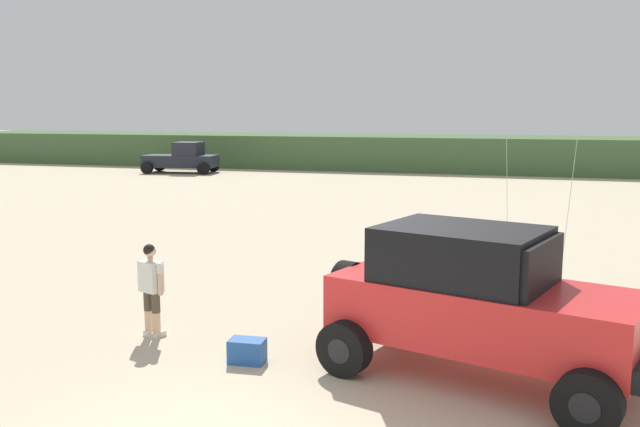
{
  "coord_description": "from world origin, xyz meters",
  "views": [
    {
      "loc": [
        3.33,
        -6.66,
        3.96
      ],
      "look_at": [
        0.02,
        4.51,
        2.2
      ],
      "focal_mm": 38.41,
      "sensor_mm": 36.0,
      "label": 1
    }
  ],
  "objects_px": {
    "person_watching": "(151,285)",
    "distant_pickup": "(183,158)",
    "cooler_box": "(247,351)",
    "jeep": "(478,300)"
  },
  "relations": [
    {
      "from": "jeep",
      "to": "cooler_box",
      "type": "relative_size",
      "value": 8.95
    },
    {
      "from": "cooler_box",
      "to": "distant_pickup",
      "type": "height_order",
      "value": "distant_pickup"
    },
    {
      "from": "cooler_box",
      "to": "distant_pickup",
      "type": "bearing_deg",
      "value": 115.27
    },
    {
      "from": "person_watching",
      "to": "distant_pickup",
      "type": "distance_m",
      "value": 32.74
    },
    {
      "from": "jeep",
      "to": "distant_pickup",
      "type": "distance_m",
      "value": 35.87
    },
    {
      "from": "jeep",
      "to": "cooler_box",
      "type": "distance_m",
      "value": 3.68
    },
    {
      "from": "jeep",
      "to": "person_watching",
      "type": "xyz_separation_m",
      "value": [
        -5.6,
        0.3,
        -0.26
      ]
    },
    {
      "from": "distant_pickup",
      "to": "jeep",
      "type": "bearing_deg",
      "value": -55.38
    },
    {
      "from": "person_watching",
      "to": "cooler_box",
      "type": "bearing_deg",
      "value": -18.51
    },
    {
      "from": "distant_pickup",
      "to": "person_watching",
      "type": "bearing_deg",
      "value": -63.17
    }
  ]
}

